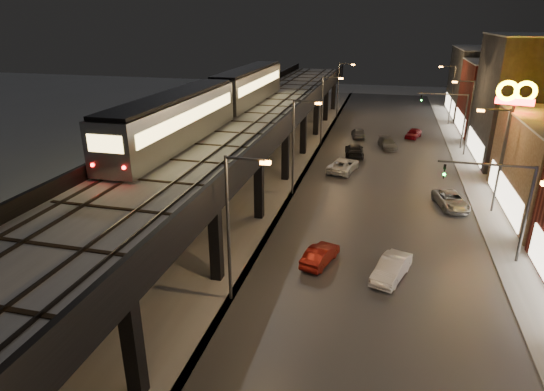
# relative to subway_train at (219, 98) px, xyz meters

# --- Properties ---
(road_surface) EXTENTS (17.00, 120.00, 0.06)m
(road_surface) POSITION_rel_subway_train_xyz_m (16.00, 2.03, -8.46)
(road_surface) COLOR #46474D
(road_surface) RESTS_ON ground
(sidewalk_right) EXTENTS (4.00, 120.00, 0.14)m
(sidewalk_right) POSITION_rel_subway_train_xyz_m (26.00, 2.03, -8.42)
(sidewalk_right) COLOR #9FA1A8
(sidewalk_right) RESTS_ON ground
(under_viaduct_pavement) EXTENTS (11.00, 120.00, 0.06)m
(under_viaduct_pavement) POSITION_rel_subway_train_xyz_m (2.50, 2.03, -8.46)
(under_viaduct_pavement) COLOR #9FA1A8
(under_viaduct_pavement) RESTS_ON ground
(elevated_viaduct) EXTENTS (9.00, 100.00, 6.30)m
(elevated_viaduct) POSITION_rel_subway_train_xyz_m (2.50, -1.13, -2.88)
(elevated_viaduct) COLOR black
(elevated_viaduct) RESTS_ON ground
(viaduct_trackbed) EXTENTS (8.40, 100.00, 0.32)m
(viaduct_trackbed) POSITION_rel_subway_train_xyz_m (2.49, -1.00, -2.11)
(viaduct_trackbed) COLOR #B2B7C1
(viaduct_trackbed) RESTS_ON elevated_viaduct
(viaduct_parapet_streetside) EXTENTS (0.30, 100.00, 1.10)m
(viaduct_parapet_streetside) POSITION_rel_subway_train_xyz_m (6.85, -0.97, -1.64)
(viaduct_parapet_streetside) COLOR black
(viaduct_parapet_streetside) RESTS_ON elevated_viaduct
(viaduct_parapet_far) EXTENTS (0.30, 100.00, 1.10)m
(viaduct_parapet_far) POSITION_rel_subway_train_xyz_m (-1.85, -0.97, -1.64)
(viaduct_parapet_far) COLOR black
(viaduct_parapet_far) RESTS_ON elevated_viaduct
(building_d) EXTENTS (12.20, 13.20, 14.16)m
(building_d) POSITION_rel_subway_train_xyz_m (32.49, 15.03, -1.42)
(building_d) COLOR #27272E
(building_d) RESTS_ON ground
(building_e) EXTENTS (12.20, 12.20, 10.16)m
(building_e) POSITION_rel_subway_train_xyz_m (32.49, 29.03, -3.42)
(building_e) COLOR #5C201A
(building_e) RESTS_ON ground
(building_f) EXTENTS (12.20, 16.20, 11.16)m
(building_f) POSITION_rel_subway_train_xyz_m (32.49, 43.03, -2.92)
(building_f) COLOR #2F2F2F
(building_f) RESTS_ON ground
(streetlight_left_1) EXTENTS (2.57, 0.28, 9.00)m
(streetlight_left_1) POSITION_rel_subway_train_xyz_m (8.07, -19.97, -3.26)
(streetlight_left_1) COLOR #38383A
(streetlight_left_1) RESTS_ON ground
(streetlight_left_2) EXTENTS (2.57, 0.28, 9.00)m
(streetlight_left_2) POSITION_rel_subway_train_xyz_m (8.07, -1.97, -3.26)
(streetlight_left_2) COLOR #38383A
(streetlight_left_2) RESTS_ON ground
(streetlight_right_2) EXTENTS (2.56, 0.28, 9.00)m
(streetlight_right_2) POSITION_rel_subway_train_xyz_m (25.23, -1.97, -3.26)
(streetlight_right_2) COLOR #38383A
(streetlight_right_2) RESTS_ON ground
(streetlight_left_3) EXTENTS (2.57, 0.28, 9.00)m
(streetlight_left_3) POSITION_rel_subway_train_xyz_m (8.07, 16.03, -3.26)
(streetlight_left_3) COLOR #38383A
(streetlight_left_3) RESTS_ON ground
(streetlight_right_3) EXTENTS (2.56, 0.28, 9.00)m
(streetlight_right_3) POSITION_rel_subway_train_xyz_m (25.23, 16.03, -3.26)
(streetlight_right_3) COLOR #38383A
(streetlight_right_3) RESTS_ON ground
(streetlight_left_4) EXTENTS (2.57, 0.28, 9.00)m
(streetlight_left_4) POSITION_rel_subway_train_xyz_m (8.07, 34.03, -3.26)
(streetlight_left_4) COLOR #38383A
(streetlight_left_4) RESTS_ON ground
(streetlight_right_4) EXTENTS (2.56, 0.28, 9.00)m
(streetlight_right_4) POSITION_rel_subway_train_xyz_m (25.23, 34.03, -3.26)
(streetlight_right_4) COLOR #38383A
(streetlight_right_4) RESTS_ON ground
(traffic_light_rig_a) EXTENTS (6.10, 0.34, 7.00)m
(traffic_light_rig_a) POSITION_rel_subway_train_xyz_m (24.34, -10.98, -4.00)
(traffic_light_rig_a) COLOR #38383A
(traffic_light_rig_a) RESTS_ON ground
(traffic_light_rig_b) EXTENTS (6.10, 0.34, 7.00)m
(traffic_light_rig_b) POSITION_rel_subway_train_xyz_m (24.34, 19.02, -4.00)
(traffic_light_rig_b) COLOR #38383A
(traffic_light_rig_b) RESTS_ON ground
(subway_train) EXTENTS (3.15, 38.38, 3.78)m
(subway_train) POSITION_rel_subway_train_xyz_m (0.00, 0.00, 0.00)
(subway_train) COLOR gray
(subway_train) RESTS_ON viaduct_trackbed
(car_near_white) EXTENTS (2.36, 4.14, 1.29)m
(car_near_white) POSITION_rel_subway_train_xyz_m (12.37, -14.47, -7.85)
(car_near_white) COLOR maroon
(car_near_white) RESTS_ON ground
(car_mid_silver) EXTENTS (3.49, 5.68, 1.47)m
(car_mid_silver) POSITION_rel_subway_train_xyz_m (11.81, 6.01, -7.76)
(car_mid_silver) COLOR silver
(car_mid_silver) RESTS_ON ground
(car_mid_dark) EXTENTS (2.69, 5.42, 1.51)m
(car_mid_dark) POSITION_rel_subway_train_xyz_m (12.51, 12.11, -7.74)
(car_mid_dark) COLOR black
(car_mid_dark) RESTS_ON ground
(car_far_white) EXTENTS (2.33, 4.26, 1.37)m
(car_far_white) POSITION_rel_subway_train_xyz_m (12.28, 21.66, -7.81)
(car_far_white) COLOR #575B64
(car_far_white) RESTS_ON ground
(car_onc_silver) EXTENTS (2.76, 4.52, 1.41)m
(car_onc_silver) POSITION_rel_subway_train_xyz_m (17.10, -15.22, -7.79)
(car_onc_silver) COLOR silver
(car_onc_silver) RESTS_ON ground
(car_onc_dark) EXTENTS (3.25, 5.15, 1.33)m
(car_onc_dark) POSITION_rel_subway_train_xyz_m (22.14, -1.78, -7.83)
(car_onc_dark) COLOR #A3A6AB
(car_onc_dark) RESTS_ON ground
(car_onc_white) EXTENTS (2.86, 4.82, 1.31)m
(car_onc_white) POSITION_rel_subway_train_xyz_m (16.35, 16.89, -7.84)
(car_onc_white) COLOR slate
(car_onc_white) RESTS_ON ground
(car_onc_red) EXTENTS (2.68, 4.13, 1.31)m
(car_onc_red) POSITION_rel_subway_train_xyz_m (19.78, 23.34, -7.84)
(car_onc_red) COLOR maroon
(car_onc_red) RESTS_ON ground
(sign_mcdonalds) EXTENTS (3.22, 0.79, 10.83)m
(sign_mcdonalds) POSITION_rel_subway_train_xyz_m (26.50, 1.42, 0.43)
(sign_mcdonalds) COLOR #38383A
(sign_mcdonalds) RESTS_ON ground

